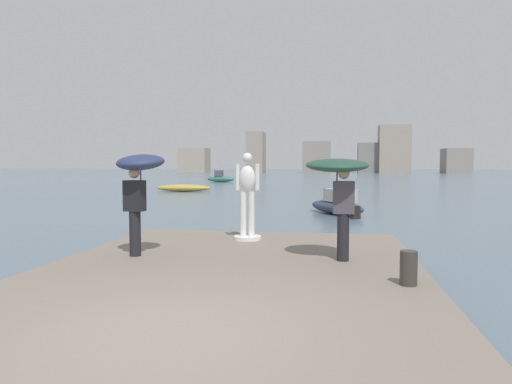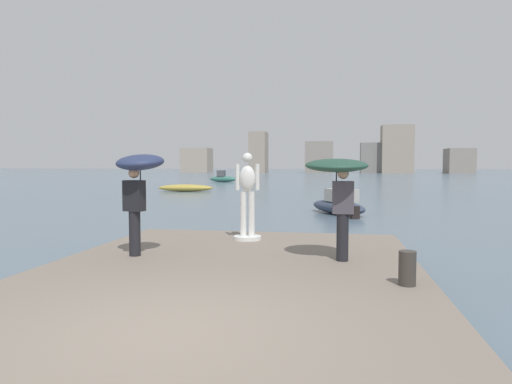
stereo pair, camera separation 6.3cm
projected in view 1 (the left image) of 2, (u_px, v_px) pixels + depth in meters
ground_plane at (313, 187)px, 44.38m from camera, size 400.00×400.00×0.00m
pier at (218, 293)px, 7.13m from camera, size 6.62×10.40×0.40m
statue_white_figure at (247, 199)px, 10.91m from camera, size 0.66×0.66×2.06m
onlooker_left at (139, 176)px, 8.91m from camera, size 1.08×1.10×2.03m
onlooker_right at (339, 177)px, 8.50m from camera, size 1.23×1.24×1.93m
mooring_bollard at (409, 268)px, 6.80m from camera, size 0.25×0.25×0.51m
boat_near at (221, 178)px, 57.98m from camera, size 3.57×1.20×1.48m
boat_far at (337, 205)px, 20.40m from camera, size 3.03×3.81×1.13m
boat_leftward at (184, 188)px, 37.50m from camera, size 4.57×1.51×0.58m
distant_skyline at (333, 155)px, 123.57m from camera, size 78.13×12.14×12.48m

